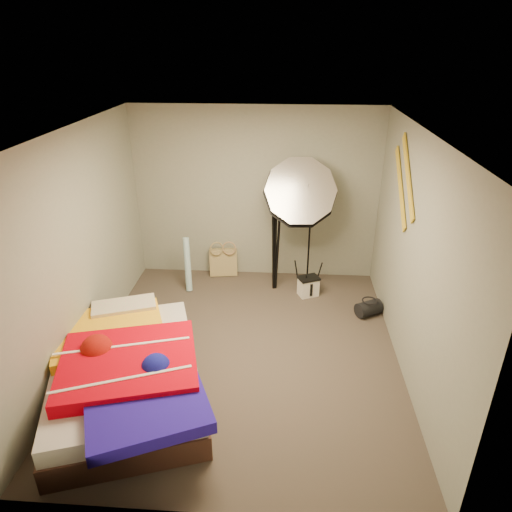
# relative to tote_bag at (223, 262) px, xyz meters

# --- Properties ---
(floor) EXTENTS (4.00, 4.00, 0.00)m
(floor) POSITION_rel_tote_bag_xyz_m (0.49, -1.90, -0.21)
(floor) COLOR #4A4038
(floor) RESTS_ON ground
(ceiling) EXTENTS (4.00, 4.00, 0.00)m
(ceiling) POSITION_rel_tote_bag_xyz_m (0.49, -1.90, 2.29)
(ceiling) COLOR silver
(ceiling) RESTS_ON wall_back
(wall_back) EXTENTS (3.50, 0.00, 3.50)m
(wall_back) POSITION_rel_tote_bag_xyz_m (0.49, 0.10, 1.04)
(wall_back) COLOR gray
(wall_back) RESTS_ON floor
(wall_front) EXTENTS (3.50, 0.00, 3.50)m
(wall_front) POSITION_rel_tote_bag_xyz_m (0.49, -3.90, 1.04)
(wall_front) COLOR gray
(wall_front) RESTS_ON floor
(wall_left) EXTENTS (0.00, 4.00, 4.00)m
(wall_left) POSITION_rel_tote_bag_xyz_m (-1.26, -1.90, 1.04)
(wall_left) COLOR gray
(wall_left) RESTS_ON floor
(wall_right) EXTENTS (0.00, 4.00, 4.00)m
(wall_right) POSITION_rel_tote_bag_xyz_m (2.24, -1.90, 1.04)
(wall_right) COLOR gray
(wall_right) RESTS_ON floor
(tote_bag) EXTENTS (0.44, 0.24, 0.43)m
(tote_bag) POSITION_rel_tote_bag_xyz_m (0.00, 0.00, 0.00)
(tote_bag) COLOR tan
(tote_bag) RESTS_ON floor
(wrapping_roll) EXTENTS (0.14, 0.24, 0.78)m
(wrapping_roll) POSITION_rel_tote_bag_xyz_m (-0.44, -0.47, 0.18)
(wrapping_roll) COLOR #64B2C8
(wrapping_roll) RESTS_ON floor
(camera_case) EXTENTS (0.31, 0.27, 0.26)m
(camera_case) POSITION_rel_tote_bag_xyz_m (1.27, -0.54, -0.08)
(camera_case) COLOR white
(camera_case) RESTS_ON floor
(duffel_bag) EXTENTS (0.38, 0.33, 0.20)m
(duffel_bag) POSITION_rel_tote_bag_xyz_m (2.04, -1.00, -0.11)
(duffel_bag) COLOR black
(duffel_bag) RESTS_ON floor
(wall_stripe_upper) EXTENTS (0.02, 0.91, 0.78)m
(wall_stripe_upper) POSITION_rel_tote_bag_xyz_m (2.22, -1.30, 1.74)
(wall_stripe_upper) COLOR gold
(wall_stripe_upper) RESTS_ON wall_right
(wall_stripe_lower) EXTENTS (0.02, 0.91, 0.78)m
(wall_stripe_lower) POSITION_rel_tote_bag_xyz_m (2.22, -1.05, 1.54)
(wall_stripe_lower) COLOR gold
(wall_stripe_lower) RESTS_ON wall_right
(bed) EXTENTS (2.00, 2.37, 0.59)m
(bed) POSITION_rel_tote_bag_xyz_m (-0.60, -2.69, 0.09)
(bed) COLOR #492A21
(bed) RESTS_ON floor
(photo_umbrella) EXTENTS (1.17, 0.85, 2.03)m
(photo_umbrella) POSITION_rel_tote_bag_xyz_m (1.10, -0.43, 1.25)
(photo_umbrella) COLOR black
(photo_umbrella) RESTS_ON floor
(camera_tripod) EXTENTS (0.08, 0.08, 1.38)m
(camera_tripod) POSITION_rel_tote_bag_xyz_m (0.79, -0.37, 0.58)
(camera_tripod) COLOR black
(camera_tripod) RESTS_ON floor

